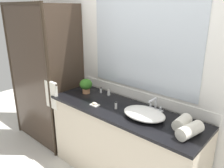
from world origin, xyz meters
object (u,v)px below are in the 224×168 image
at_px(potted_plant, 86,85).
at_px(rolled_towel_near_edge, 190,130).
at_px(amenity_bottle_shampoo, 101,90).
at_px(rolled_towel_middle, 182,122).
at_px(amenity_bottle_lotion, 109,93).
at_px(soap_dish, 95,104).
at_px(faucet, 155,106).
at_px(sink_basin, 144,114).
at_px(amenity_bottle_body_wash, 116,105).

distance_m(potted_plant, rolled_towel_near_edge, 1.41).
bearing_deg(amenity_bottle_shampoo, rolled_towel_middle, -7.29).
distance_m(amenity_bottle_lotion, rolled_towel_middle, 1.04).
relative_size(soap_dish, amenity_bottle_shampoo, 1.39).
distance_m(amenity_bottle_shampoo, amenity_bottle_lotion, 0.13).
xyz_separation_m(faucet, soap_dish, (-0.57, -0.32, -0.04)).
height_order(faucet, potted_plant, potted_plant).
bearing_deg(amenity_bottle_lotion, sink_basin, -17.10).
bearing_deg(sink_basin, potted_plant, 175.70).
relative_size(sink_basin, soap_dish, 4.40).
bearing_deg(potted_plant, amenity_bottle_body_wash, -10.00).
bearing_deg(faucet, soap_dish, -150.33).
distance_m(faucet, amenity_bottle_lotion, 0.66).
bearing_deg(rolled_towel_middle, faucet, 158.61).
bearing_deg(amenity_bottle_lotion, faucet, -0.39).
height_order(faucet, amenity_bottle_lotion, faucet).
bearing_deg(potted_plant, rolled_towel_middle, -0.75).
distance_m(faucet, rolled_towel_near_edge, 0.53).
relative_size(faucet, rolled_towel_near_edge, 0.67).
distance_m(faucet, amenity_bottle_shampoo, 0.79).
distance_m(potted_plant, soap_dish, 0.42).
bearing_deg(soap_dish, amenity_bottle_lotion, 104.98).
bearing_deg(potted_plant, sink_basin, -4.30).
bearing_deg(amenity_bottle_lotion, rolled_towel_near_edge, -11.67).
distance_m(sink_basin, amenity_bottle_body_wash, 0.34).
xyz_separation_m(soap_dish, rolled_towel_near_edge, (1.05, 0.09, 0.04)).
bearing_deg(sink_basin, amenity_bottle_body_wash, -174.22).
height_order(soap_dish, rolled_towel_near_edge, rolled_towel_near_edge).
relative_size(amenity_bottle_lotion, rolled_towel_middle, 0.40).
bearing_deg(rolled_towel_middle, soap_dish, -169.22).
xyz_separation_m(faucet, amenity_bottle_lotion, (-0.66, 0.00, -0.02)).
height_order(faucet, amenity_bottle_shampoo, faucet).
bearing_deg(potted_plant, faucet, 7.92).
bearing_deg(soap_dish, rolled_towel_near_edge, 5.10).
xyz_separation_m(sink_basin, rolled_towel_near_edge, (0.48, -0.03, 0.02)).
xyz_separation_m(sink_basin, potted_plant, (-0.92, 0.07, 0.07)).
bearing_deg(faucet, sink_basin, -90.00).
xyz_separation_m(faucet, amenity_bottle_body_wash, (-0.34, -0.23, -0.01)).
relative_size(soap_dish, rolled_towel_middle, 0.52).
relative_size(amenity_bottle_body_wash, rolled_towel_near_edge, 0.32).
distance_m(faucet, soap_dish, 0.66).
xyz_separation_m(soap_dish, amenity_bottle_body_wash, (0.23, 0.09, 0.02)).
bearing_deg(amenity_bottle_lotion, potted_plant, -153.48).
relative_size(faucet, rolled_towel_middle, 0.88).
relative_size(amenity_bottle_shampoo, amenity_bottle_lotion, 0.93).
bearing_deg(amenity_bottle_shampoo, amenity_bottle_lotion, 0.37).
bearing_deg(potted_plant, rolled_towel_near_edge, -4.17).
xyz_separation_m(faucet, potted_plant, (-0.92, -0.13, 0.06)).
relative_size(amenity_bottle_shampoo, rolled_towel_near_edge, 0.28).
bearing_deg(soap_dish, amenity_bottle_shampoo, 124.20).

